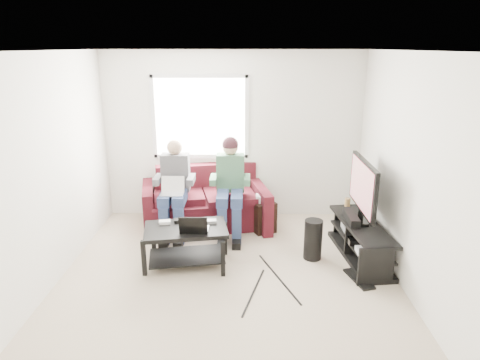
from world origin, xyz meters
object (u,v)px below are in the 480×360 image
end_table (263,215)px  coffee_table (186,237)px  tv_stand (360,242)px  tv (363,187)px  sofa (205,204)px  subwoofer (313,239)px

end_table → coffee_table: bearing=-133.8°
tv_stand → tv: size_ratio=1.32×
coffee_table → tv_stand: size_ratio=0.76×
sofa → end_table: size_ratio=3.66×
sofa → tv_stand: size_ratio=1.42×
tv_stand → subwoofer: (-0.62, -0.04, 0.05)m
tv_stand → end_table: (-1.23, 0.82, 0.04)m
tv → end_table: tv is taller
tv_stand → subwoofer: bearing=-176.3°
subwoofer → end_table: 1.05m
tv → subwoofer: (-0.62, -0.14, -0.66)m
tv_stand → tv: tv is taller
coffee_table → tv: (2.23, 0.33, 0.55)m
sofa → tv_stand: bearing=-26.7°
tv_stand → tv: bearing=91.5°
coffee_table → tv: bearing=8.3°
coffee_table → subwoofer: subwoofer is taller
sofa → tv: (2.11, -0.96, 0.60)m
sofa → coffee_table: (-0.12, -1.29, 0.05)m
tv → subwoofer: size_ratio=2.08×
tv_stand → subwoofer: subwoofer is taller
sofa → tv: tv is taller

